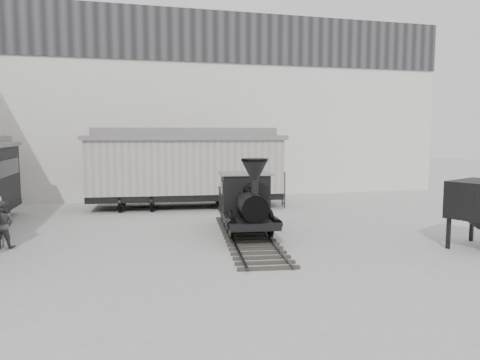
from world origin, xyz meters
name	(u,v)px	position (x,y,z in m)	size (l,w,h in m)	color
ground	(247,259)	(0.00, 0.00, 0.00)	(90.00, 90.00, 0.00)	#9E9E9B
north_wall	(179,105)	(0.00, 14.98, 5.55)	(34.00, 2.51, 11.00)	silver
locomotive	(246,207)	(0.92, 3.30, 1.10)	(2.97, 8.59, 2.97)	black
boxcar	(186,166)	(-0.32, 10.41, 2.18)	(10.42, 4.26, 4.15)	black
visitor_b	(3,224)	(-7.64, 3.50, 0.81)	(0.79, 0.62, 1.62)	#3F3F40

